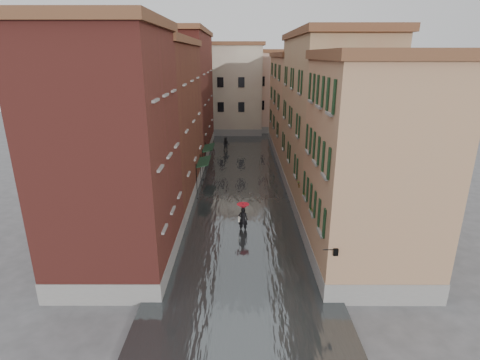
{
  "coord_description": "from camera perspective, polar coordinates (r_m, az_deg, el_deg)",
  "views": [
    {
      "loc": [
        -0.09,
        -21.51,
        11.74
      ],
      "look_at": [
        -0.14,
        4.52,
        3.0
      ],
      "focal_mm": 28.0,
      "sensor_mm": 36.0,
      "label": 1
    }
  ],
  "objects": [
    {
      "name": "building_left_far",
      "position": [
        46.27,
        -8.69,
        12.48
      ],
      "size": [
        6.0,
        16.0,
        14.0
      ],
      "primitive_type": "cube",
      "color": "maroon",
      "rests_on": "ground"
    },
    {
      "name": "awning_near",
      "position": [
        34.14,
        -5.6,
        2.72
      ],
      "size": [
        1.09,
        3.4,
        2.8
      ],
      "color": "black",
      "rests_on": "ground"
    },
    {
      "name": "building_left_mid",
      "position": [
        31.76,
        -12.59,
        8.16
      ],
      "size": [
        6.0,
        14.0,
        12.5
      ],
      "primitive_type": "cube",
      "color": "brown",
      "rests_on": "ground"
    },
    {
      "name": "pedestrian_far",
      "position": [
        47.58,
        -2.14,
        5.41
      ],
      "size": [
        0.93,
        0.74,
        1.84
      ],
      "primitive_type": "imported",
      "rotation": [
        0.0,
        0.0,
        -0.05
      ],
      "color": "black",
      "rests_on": "ground"
    },
    {
      "name": "building_end_cream",
      "position": [
        59.81,
        -2.76,
        13.51
      ],
      "size": [
        12.0,
        9.0,
        13.0
      ],
      "primitive_type": "cube",
      "color": "beige",
      "rests_on": "ground"
    },
    {
      "name": "awning_far",
      "position": [
        39.26,
        -4.87,
        4.84
      ],
      "size": [
        1.09,
        3.37,
        2.8
      ],
      "color": "black",
      "rests_on": "ground"
    },
    {
      "name": "building_right_far",
      "position": [
        46.45,
        9.05,
        10.93
      ],
      "size": [
        6.0,
        16.0,
        11.5
      ],
      "primitive_type": "cube",
      "color": "#A77856",
      "rests_on": "ground"
    },
    {
      "name": "pedestrian_main",
      "position": [
        25.89,
        0.46,
        -5.47
      ],
      "size": [
        0.88,
        0.88,
        2.06
      ],
      "color": "black",
      "rests_on": "ground"
    },
    {
      "name": "building_right_mid",
      "position": [
        31.76,
        13.16,
        8.58
      ],
      "size": [
        6.0,
        14.0,
        13.0
      ],
      "primitive_type": "cube",
      "color": "#97805C",
      "rests_on": "ground"
    },
    {
      "name": "building_end_pink",
      "position": [
        62.08,
        5.89,
        13.16
      ],
      "size": [
        10.0,
        9.0,
        12.0
      ],
      "primitive_type": "cube",
      "color": "tan",
      "rests_on": "ground"
    },
    {
      "name": "floodwater",
      "position": [
        36.42,
        0.25,
        -0.08
      ],
      "size": [
        10.0,
        60.0,
        0.2
      ],
      "primitive_type": "cube",
      "color": "#414648",
      "rests_on": "ground"
    },
    {
      "name": "building_right_near",
      "position": [
        21.61,
        19.27,
        1.4
      ],
      "size": [
        6.0,
        8.0,
        11.5
      ],
      "primitive_type": "cube",
      "color": "#A77856",
      "rests_on": "ground"
    },
    {
      "name": "ground",
      "position": [
        24.51,
        0.32,
        -10.07
      ],
      "size": [
        120.0,
        120.0,
        0.0
      ],
      "primitive_type": "plane",
      "color": "#545456",
      "rests_on": "ground"
    },
    {
      "name": "window_planters",
      "position": [
        24.02,
        10.21,
        -1.79
      ],
      "size": [
        0.59,
        5.73,
        0.84
      ],
      "color": "brown",
      "rests_on": "ground"
    },
    {
      "name": "building_left_near",
      "position": [
        21.35,
        -18.81,
        3.34
      ],
      "size": [
        6.0,
        8.0,
        13.0
      ],
      "primitive_type": "cube",
      "color": "maroon",
      "rests_on": "ground"
    },
    {
      "name": "wall_lantern",
      "position": [
        18.34,
        14.29,
        -10.51
      ],
      "size": [
        0.71,
        0.22,
        0.35
      ],
      "color": "black",
      "rests_on": "ground"
    }
  ]
}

